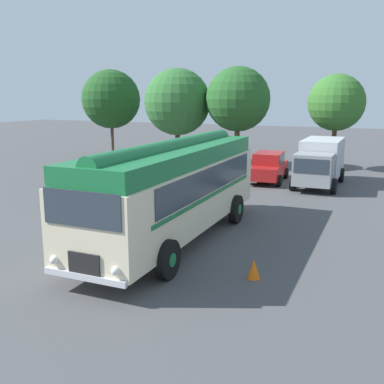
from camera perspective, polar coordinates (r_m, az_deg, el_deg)
The scene contains 10 objects.
ground_plane at distance 16.20m, azimuth -4.48°, elevation -5.45°, with size 120.00×120.00×0.00m, color #474749.
vintage_bus at distance 15.14m, azimuth -2.37°, elevation 0.74°, with size 3.04×10.18×3.49m.
car_near_left at distance 27.21m, azimuth 3.61°, elevation 3.57°, with size 2.28×4.35×1.66m.
car_mid_left at distance 26.46m, azimuth 9.65°, elevation 3.18°, with size 2.21×4.32×1.66m.
box_van at distance 25.89m, azimuth 15.98°, elevation 3.85°, with size 2.35×5.78×2.50m.
tree_far_left at distance 37.11m, azimuth -10.32°, elevation 11.52°, with size 4.66×4.66×6.94m.
tree_left_of_centre at distance 32.74m, azimuth -1.94°, elevation 11.29°, with size 4.76×4.76×6.83m.
tree_centre at distance 31.39m, azimuth 5.74°, elevation 11.73°, with size 4.40×4.40×6.86m.
tree_right_of_centre at distance 31.44m, azimuth 17.91°, elevation 10.63°, with size 3.70×3.70×6.30m.
traffic_cone at distance 12.49m, azimuth 7.85°, elevation -9.63°, with size 0.36×0.36×0.55m, color orange.
Camera 1 is at (7.52, -13.50, 4.88)m, focal length 42.00 mm.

